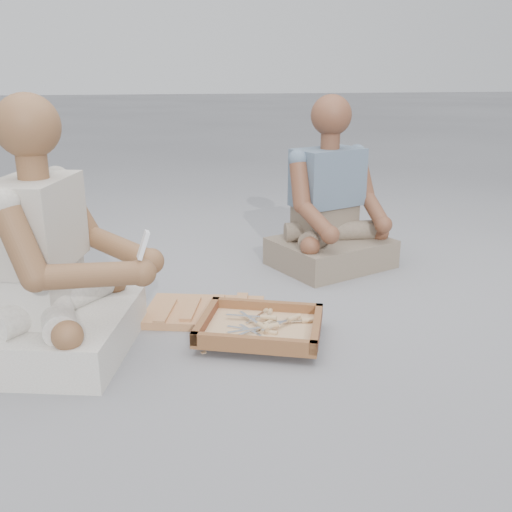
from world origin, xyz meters
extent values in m
plane|color=gray|center=(0.00, 0.00, 0.00)|extent=(60.00, 60.00, 0.00)
cube|color=#A66A40|center=(-0.27, 0.24, 0.02)|extent=(0.61, 0.49, 0.04)
cube|color=brown|center=(-0.07, -0.06, 0.04)|extent=(0.61, 0.56, 0.02)
cube|color=brown|center=(0.00, 0.11, 0.08)|extent=(0.48, 0.21, 0.05)
cube|color=brown|center=(-0.13, -0.23, 0.08)|extent=(0.48, 0.21, 0.05)
cube|color=brown|center=(0.15, -0.15, 0.08)|extent=(0.17, 0.38, 0.05)
cube|color=brown|center=(-0.28, 0.02, 0.08)|extent=(0.17, 0.38, 0.05)
cube|color=tan|center=(-0.07, -0.06, 0.05)|extent=(0.53, 0.48, 0.01)
cube|color=silver|center=(-0.02, -0.01, 0.06)|extent=(0.06, 0.15, 0.00)
cylinder|color=tan|center=(0.01, 0.09, 0.06)|extent=(0.04, 0.07, 0.02)
cube|color=silver|center=(-0.12, 0.02, 0.08)|extent=(0.14, 0.07, 0.00)
cylinder|color=tan|center=(-0.02, -0.02, 0.08)|extent=(0.07, 0.05, 0.02)
cube|color=silver|center=(-0.10, 0.00, 0.08)|extent=(0.06, 0.15, 0.00)
cylinder|color=tan|center=(-0.06, -0.10, 0.08)|extent=(0.04, 0.07, 0.02)
cube|color=silver|center=(0.04, -0.05, 0.07)|extent=(0.15, 0.03, 0.00)
cylinder|color=tan|center=(0.15, -0.06, 0.07)|extent=(0.07, 0.03, 0.02)
cube|color=silver|center=(-0.14, -0.07, 0.06)|extent=(0.14, 0.09, 0.00)
cylinder|color=tan|center=(-0.04, -0.13, 0.06)|extent=(0.07, 0.06, 0.02)
cube|color=silver|center=(-0.06, 0.03, 0.06)|extent=(0.11, 0.12, 0.00)
cylinder|color=tan|center=(0.01, 0.11, 0.06)|extent=(0.06, 0.07, 0.02)
cube|color=silver|center=(-0.11, -0.09, 0.06)|extent=(0.08, 0.14, 0.00)
cylinder|color=tan|center=(-0.06, -0.19, 0.06)|extent=(0.05, 0.07, 0.02)
cube|color=silver|center=(-0.14, -0.12, 0.08)|extent=(0.15, 0.03, 0.00)
cylinder|color=tan|center=(-0.03, -0.10, 0.08)|extent=(0.07, 0.03, 0.02)
cube|color=silver|center=(-0.11, -0.09, 0.06)|extent=(0.13, 0.09, 0.00)
cylinder|color=tan|center=(-0.02, -0.03, 0.06)|extent=(0.07, 0.06, 0.02)
cube|color=silver|center=(-0.01, -0.10, 0.08)|extent=(0.14, 0.09, 0.00)
cylinder|color=tan|center=(0.08, -0.04, 0.08)|extent=(0.07, 0.05, 0.02)
cube|color=tan|center=(0.23, 0.20, 0.00)|extent=(0.02, 0.02, 0.00)
cube|color=tan|center=(-0.09, -0.12, 0.00)|extent=(0.02, 0.02, 0.00)
cube|color=tan|center=(-0.11, -0.17, 0.00)|extent=(0.02, 0.02, 0.00)
cube|color=tan|center=(-0.31, -0.13, 0.00)|extent=(0.02, 0.02, 0.00)
cube|color=tan|center=(0.11, 0.23, 0.00)|extent=(0.02, 0.02, 0.00)
cube|color=tan|center=(0.13, -0.22, 0.00)|extent=(0.02, 0.02, 0.00)
cube|color=tan|center=(-0.01, 0.25, 0.00)|extent=(0.02, 0.02, 0.00)
cube|color=tan|center=(0.18, -0.09, 0.00)|extent=(0.02, 0.02, 0.00)
cube|color=silver|center=(-0.86, 0.00, 0.08)|extent=(0.67, 0.76, 0.17)
cube|color=silver|center=(-0.93, 0.02, 0.27)|extent=(0.31, 0.41, 0.20)
cube|color=beige|center=(-0.92, 0.02, 0.54)|extent=(0.35, 0.45, 0.34)
sphere|color=brown|center=(-0.91, 0.01, 0.90)|extent=(0.24, 0.24, 0.24)
sphere|color=brown|center=(-0.50, -0.03, 0.37)|extent=(0.11, 0.11, 0.11)
sphere|color=brown|center=(-0.54, -0.16, 0.37)|extent=(0.11, 0.11, 0.11)
cube|color=#776956|center=(0.54, 0.80, 0.08)|extent=(0.76, 0.68, 0.16)
cube|color=#776956|center=(0.52, 0.86, 0.26)|extent=(0.40, 0.32, 0.19)
cube|color=slate|center=(0.53, 0.85, 0.51)|extent=(0.44, 0.36, 0.32)
sphere|color=brown|center=(0.53, 0.84, 0.86)|extent=(0.22, 0.22, 0.22)
sphere|color=brown|center=(0.80, 0.67, 0.27)|extent=(0.10, 0.10, 0.10)
sphere|color=brown|center=(0.44, 0.54, 0.27)|extent=(0.10, 0.10, 0.10)
cube|color=white|center=(-0.53, -0.16, 0.48)|extent=(0.05, 0.05, 0.11)
cube|color=black|center=(-0.53, -0.16, 0.49)|extent=(0.02, 0.03, 0.03)
camera|label=1|loc=(-0.54, -2.20, 1.07)|focal=40.00mm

